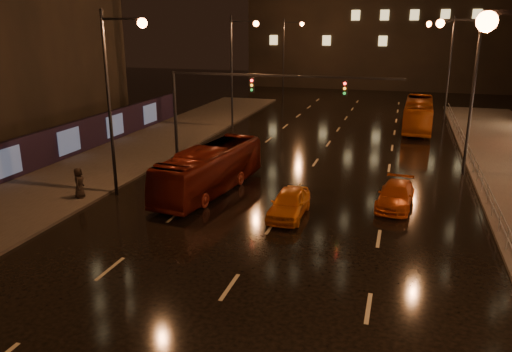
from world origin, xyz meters
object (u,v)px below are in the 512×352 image
Objects in this scene: bus_curb at (418,114)px; taxi_far at (396,195)px; bus_red at (210,169)px; taxi_near at (289,203)px; pedestrian_c at (79,183)px.

taxi_far is at bearing -91.89° from bus_curb.
taxi_far is (10.27, 0.47, -0.71)m from bus_red.
pedestrian_c reaches higher than taxi_near.
taxi_far is at bearing 9.98° from bus_red.
bus_curb is 25.43m from taxi_near.
bus_curb reaches higher than taxi_far.
bus_curb is at bearing 91.66° from taxi_far.
bus_curb is 5.96× the size of pedestrian_c.
pedestrian_c is at bearing -123.40° from bus_curb.
bus_red is at bearing -172.10° from taxi_far.
pedestrian_c is at bearing -175.09° from taxi_near.
bus_red is at bearing -116.05° from bus_curb.
taxi_near is at bearing -144.29° from taxi_far.
taxi_far is at bearing 30.88° from taxi_near.
taxi_near is 11.54m from pedestrian_c.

